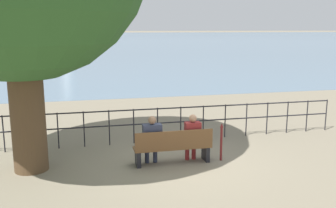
{
  "coord_description": "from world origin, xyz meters",
  "views": [
    {
      "loc": [
        -2.18,
        -8.82,
        3.38
      ],
      "look_at": [
        0.0,
        0.5,
        1.44
      ],
      "focal_mm": 40.0,
      "sensor_mm": 36.0,
      "label": 1
    }
  ],
  "objects_px": {
    "seated_person_right": "(192,136)",
    "closed_umbrella": "(221,140)",
    "park_bench": "(173,147)",
    "seated_person_left": "(152,138)"
  },
  "relations": [
    {
      "from": "seated_person_right",
      "to": "closed_umbrella",
      "type": "bearing_deg",
      "value": -8.03
    },
    {
      "from": "seated_person_right",
      "to": "closed_umbrella",
      "type": "xyz_separation_m",
      "value": [
        0.75,
        -0.11,
        -0.12
      ]
    },
    {
      "from": "park_bench",
      "to": "closed_umbrella",
      "type": "relative_size",
      "value": 1.98
    },
    {
      "from": "seated_person_left",
      "to": "seated_person_right",
      "type": "relative_size",
      "value": 1.01
    },
    {
      "from": "park_bench",
      "to": "seated_person_right",
      "type": "bearing_deg",
      "value": 8.56
    },
    {
      "from": "seated_person_left",
      "to": "closed_umbrella",
      "type": "bearing_deg",
      "value": -3.28
    },
    {
      "from": "seated_person_left",
      "to": "closed_umbrella",
      "type": "xyz_separation_m",
      "value": [
        1.8,
        -0.1,
        -0.13
      ]
    },
    {
      "from": "seated_person_left",
      "to": "seated_person_right",
      "type": "height_order",
      "value": "seated_person_left"
    },
    {
      "from": "closed_umbrella",
      "to": "seated_person_left",
      "type": "bearing_deg",
      "value": 176.72
    },
    {
      "from": "park_bench",
      "to": "seated_person_left",
      "type": "distance_m",
      "value": 0.59
    }
  ]
}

